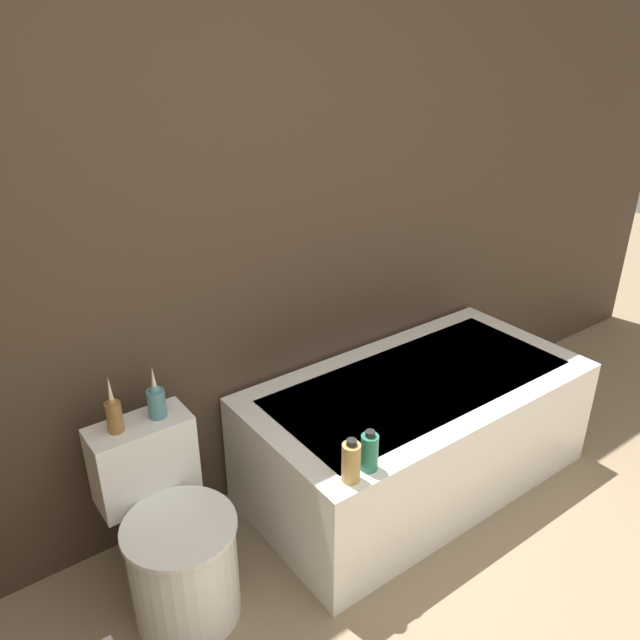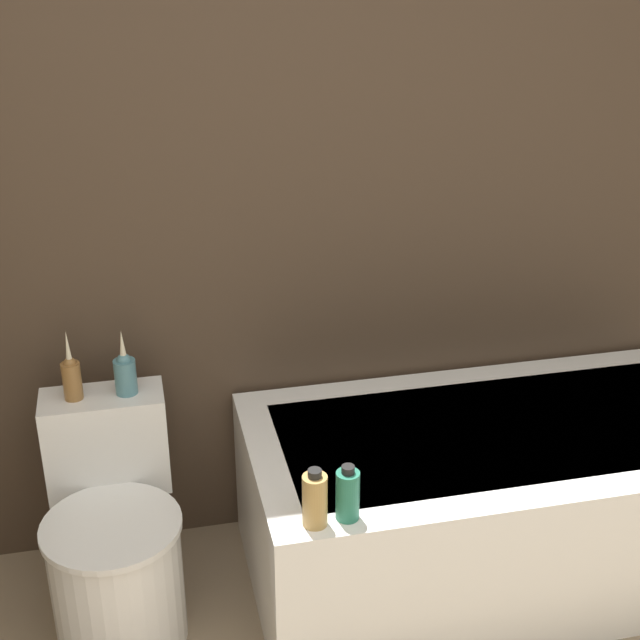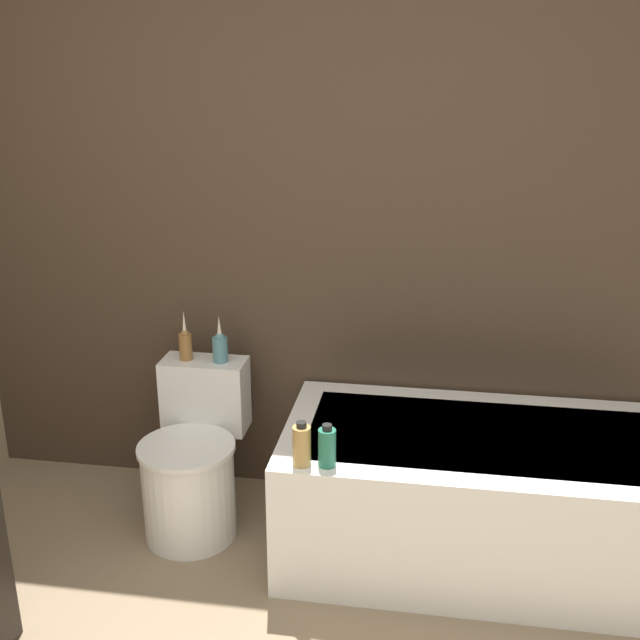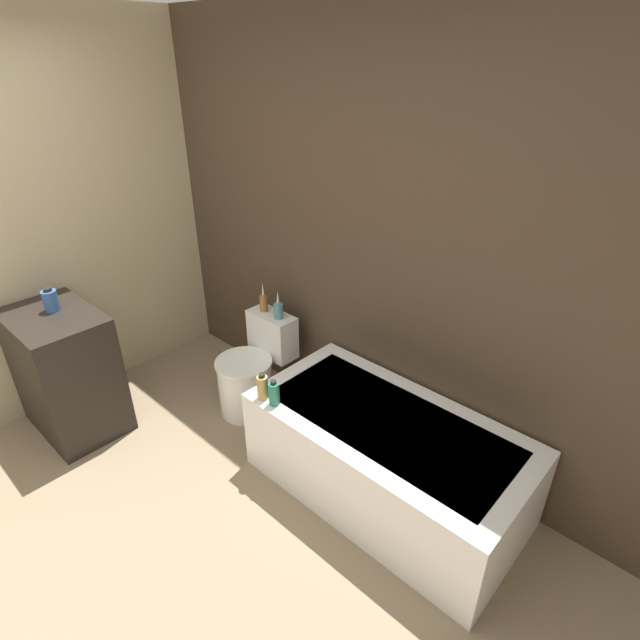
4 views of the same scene
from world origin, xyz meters
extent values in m
cube|color=#423326|center=(0.00, 2.05, 1.30)|extent=(6.40, 0.06, 2.60)
cube|color=white|center=(0.76, 1.60, 0.27)|extent=(1.56, 0.80, 0.54)
cube|color=#B7BCC6|center=(0.76, 1.60, 0.53)|extent=(1.36, 0.60, 0.01)
cylinder|color=white|center=(-0.43, 1.54, 0.20)|extent=(0.38, 0.38, 0.40)
cylinder|color=white|center=(-0.43, 1.54, 0.41)|extent=(0.40, 0.40, 0.02)
cube|color=white|center=(-0.43, 1.82, 0.52)|extent=(0.37, 0.18, 0.32)
cylinder|color=olive|center=(-0.51, 1.82, 0.74)|extent=(0.06, 0.06, 0.12)
sphere|color=olive|center=(-0.51, 1.82, 0.80)|extent=(0.04, 0.04, 0.04)
cone|color=beige|center=(-0.51, 1.82, 0.85)|extent=(0.02, 0.02, 0.10)
cylinder|color=teal|center=(-0.36, 1.82, 0.74)|extent=(0.07, 0.07, 0.11)
sphere|color=teal|center=(-0.36, 1.82, 0.79)|extent=(0.04, 0.04, 0.04)
cone|color=beige|center=(-0.36, 1.82, 0.84)|extent=(0.02, 0.02, 0.10)
cylinder|color=tan|center=(0.10, 1.27, 0.61)|extent=(0.07, 0.07, 0.15)
cylinder|color=black|center=(0.10, 1.27, 0.70)|extent=(0.04, 0.04, 0.02)
cylinder|color=#267259|center=(0.19, 1.28, 0.61)|extent=(0.06, 0.06, 0.14)
cylinder|color=black|center=(0.19, 1.28, 0.69)|extent=(0.03, 0.03, 0.02)
camera|label=1|loc=(-1.00, -0.04, 1.98)|focal=35.00mm
camera|label=2|loc=(-0.31, -0.58, 2.00)|focal=50.00mm
camera|label=3|loc=(0.53, -1.04, 1.90)|focal=42.00mm
camera|label=4|loc=(1.93, -0.22, 2.34)|focal=28.00mm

